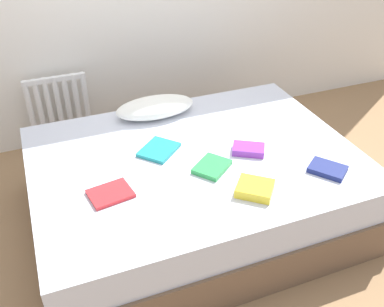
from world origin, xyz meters
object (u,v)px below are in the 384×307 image
(pillow, at_px, (155,107))
(textbook_green, at_px, (212,167))
(textbook_navy, at_px, (327,169))
(bed, at_px, (195,187))
(textbook_teal, at_px, (159,150))
(textbook_yellow, at_px, (255,189))
(textbook_purple, at_px, (248,149))
(textbook_red, at_px, (110,194))
(radiator, at_px, (59,107))

(pillow, relative_size, textbook_green, 2.66)
(textbook_navy, bearing_deg, bed, -161.07)
(textbook_teal, bearing_deg, textbook_yellow, -99.81)
(textbook_purple, bearing_deg, textbook_teal, -171.69)
(pillow, distance_m, textbook_red, 0.90)
(bed, height_order, textbook_teal, textbook_teal)
(pillow, height_order, textbook_navy, pillow)
(textbook_yellow, relative_size, textbook_teal, 0.82)
(textbook_green, height_order, textbook_red, textbook_green)
(textbook_red, bearing_deg, textbook_green, -7.39)
(textbook_green, distance_m, textbook_purple, 0.29)
(pillow, relative_size, textbook_yellow, 2.91)
(textbook_yellow, bearing_deg, radiator, 156.81)
(textbook_purple, xyz_separation_m, textbook_navy, (0.33, -0.34, -0.01))
(bed, relative_size, textbook_teal, 8.56)
(radiator, bearing_deg, pillow, -46.09)
(bed, distance_m, textbook_navy, 0.83)
(bed, distance_m, pillow, 0.65)
(radiator, height_order, textbook_navy, radiator)
(radiator, xyz_separation_m, textbook_purple, (1.00, -1.29, 0.15))
(bed, bearing_deg, pillow, 97.42)
(pillow, xyz_separation_m, textbook_yellow, (0.24, -1.02, -0.04))
(textbook_red, bearing_deg, radiator, 85.46)
(radiator, xyz_separation_m, textbook_navy, (1.33, -1.64, 0.14))
(textbook_yellow, bearing_deg, pillow, 142.89)
(pillow, relative_size, textbook_navy, 2.75)
(textbook_yellow, bearing_deg, textbook_red, -160.12)
(bed, xyz_separation_m, textbook_green, (0.04, -0.17, 0.27))
(radiator, xyz_separation_m, textbook_green, (0.72, -1.37, 0.14))
(pillow, bearing_deg, textbook_purple, -59.26)
(pillow, bearing_deg, textbook_red, -122.99)
(textbook_green, bearing_deg, textbook_purple, -22.81)
(bed, height_order, textbook_yellow, textbook_yellow)
(bed, height_order, textbook_navy, textbook_navy)
(textbook_yellow, xyz_separation_m, textbook_navy, (0.48, 0.02, -0.01))
(textbook_navy, height_order, textbook_teal, textbook_navy)
(bed, distance_m, textbook_yellow, 0.56)
(radiator, bearing_deg, textbook_green, -62.18)
(textbook_purple, xyz_separation_m, textbook_teal, (-0.51, 0.21, -0.01))
(textbook_yellow, bearing_deg, textbook_green, 154.03)
(textbook_purple, height_order, textbook_yellow, textbook_yellow)
(radiator, bearing_deg, textbook_purple, -52.22)
(textbook_green, xyz_separation_m, textbook_yellow, (0.13, -0.28, 0.01))
(bed, bearing_deg, textbook_teal, 148.20)
(textbook_purple, bearing_deg, textbook_yellow, -81.73)
(pillow, height_order, textbook_yellow, pillow)
(radiator, distance_m, textbook_purple, 1.64)
(textbook_green, xyz_separation_m, textbook_purple, (0.28, 0.08, 0.01))
(textbook_red, xyz_separation_m, textbook_navy, (1.22, -0.25, 0.01))
(textbook_green, xyz_separation_m, textbook_navy, (0.61, -0.27, 0.00))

